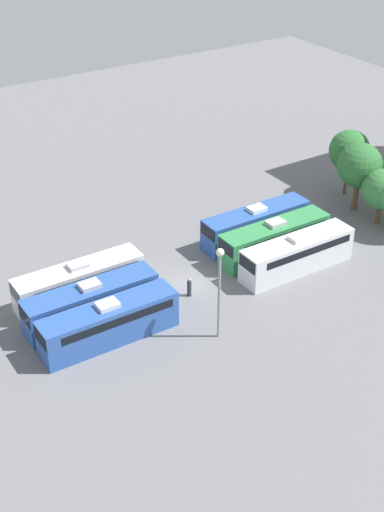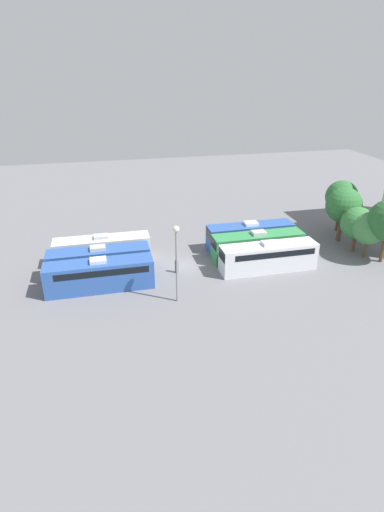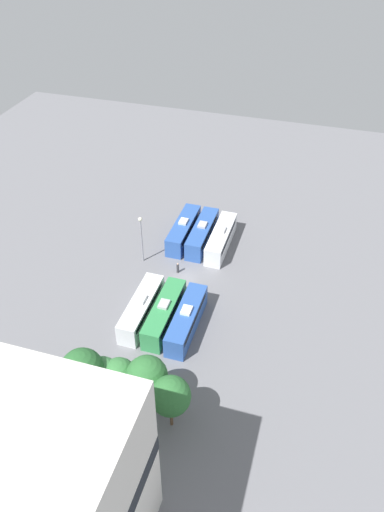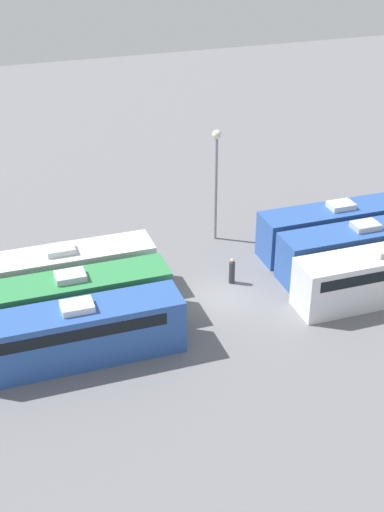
% 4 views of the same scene
% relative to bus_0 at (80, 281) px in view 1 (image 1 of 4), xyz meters
% --- Properties ---
extents(ground_plane, '(116.93, 116.93, 0.00)m').
position_rel_bus_0_xyz_m(ground_plane, '(3.03, 8.71, -1.65)').
color(ground_plane, slate).
extents(bus_0, '(2.51, 10.66, 3.36)m').
position_rel_bus_0_xyz_m(bus_0, '(0.00, 0.00, 0.00)').
color(bus_0, silver).
rests_on(bus_0, ground_plane).
extents(bus_1, '(2.51, 10.66, 3.36)m').
position_rel_bus_0_xyz_m(bus_1, '(3.07, -0.44, 0.00)').
color(bus_1, '#2D56A8').
rests_on(bus_1, ground_plane).
extents(bus_2, '(2.51, 10.66, 3.36)m').
position_rel_bus_0_xyz_m(bus_2, '(6.10, -0.46, 0.00)').
color(bus_2, '#2D56A8').
rests_on(bus_2, ground_plane).
extents(bus_3, '(2.51, 10.66, 3.36)m').
position_rel_bus_0_xyz_m(bus_3, '(-0.09, 17.74, 0.00)').
color(bus_3, '#2D56A8').
rests_on(bus_3, ground_plane).
extents(bus_4, '(2.51, 10.66, 3.36)m').
position_rel_bus_0_xyz_m(bus_4, '(2.93, 17.53, 0.00)').
color(bus_4, '#338C4C').
rests_on(bus_4, ground_plane).
extents(bus_5, '(2.51, 10.66, 3.36)m').
position_rel_bus_0_xyz_m(bus_5, '(6.02, 17.54, 0.00)').
color(bus_5, silver).
rests_on(bus_5, ground_plane).
extents(worker_person, '(0.36, 0.36, 1.67)m').
position_rel_bus_0_xyz_m(worker_person, '(4.39, 7.62, -0.88)').
color(worker_person, '#333338').
rests_on(worker_person, ground_plane).
extents(light_pole, '(0.60, 0.60, 7.69)m').
position_rel_bus_0_xyz_m(light_pole, '(10.12, 6.56, 3.57)').
color(light_pole, gray).
rests_on(light_pole, ground_plane).
extents(tree_0, '(4.15, 4.15, 6.93)m').
position_rel_bus_0_xyz_m(tree_0, '(-2.68, 31.24, 3.19)').
color(tree_0, brown).
rests_on(tree_0, ground_plane).
extents(tree_1, '(4.41, 4.41, 7.00)m').
position_rel_bus_0_xyz_m(tree_1, '(0.46, 29.61, 3.11)').
color(tree_1, brown).
rests_on(tree_1, ground_plane).
extents(tree_2, '(3.87, 3.87, 5.54)m').
position_rel_bus_0_xyz_m(tree_2, '(3.74, 29.54, 1.93)').
color(tree_2, brown).
rests_on(tree_2, ground_plane).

